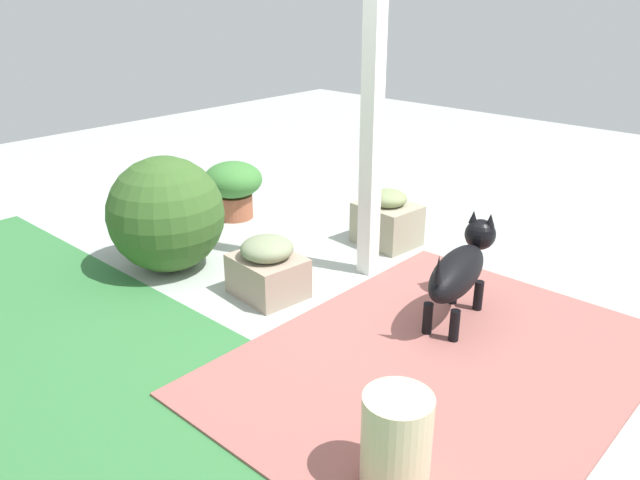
{
  "coord_description": "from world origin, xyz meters",
  "views": [
    {
      "loc": [
        -2.2,
        3.01,
        1.88
      ],
      "look_at": [
        0.31,
        0.25,
        0.35
      ],
      "focal_mm": 35.24,
      "sensor_mm": 36.0,
      "label": 1
    }
  ],
  "objects_px": {
    "stone_planter_mid": "(268,268)",
    "round_shrub": "(166,214)",
    "porch_pillar": "(372,117)",
    "ceramic_urn": "(396,441)",
    "stone_planter_nearest": "(387,220)",
    "terracotta_pot_broad": "(233,185)",
    "dog": "(461,268)"
  },
  "relations": [
    {
      "from": "stone_planter_mid",
      "to": "round_shrub",
      "type": "xyz_separation_m",
      "value": [
        0.82,
        0.18,
        0.22
      ]
    },
    {
      "from": "porch_pillar",
      "to": "round_shrub",
      "type": "distance_m",
      "value": 1.56
    },
    {
      "from": "porch_pillar",
      "to": "ceramic_urn",
      "type": "bearing_deg",
      "value": 131.43
    },
    {
      "from": "porch_pillar",
      "to": "stone_planter_mid",
      "type": "xyz_separation_m",
      "value": [
        0.26,
        0.71,
        -0.9
      ]
    },
    {
      "from": "stone_planter_nearest",
      "to": "terracotta_pot_broad",
      "type": "xyz_separation_m",
      "value": [
        1.32,
        0.41,
        0.09
      ]
    },
    {
      "from": "stone_planter_mid",
      "to": "dog",
      "type": "relative_size",
      "value": 0.57
    },
    {
      "from": "stone_planter_nearest",
      "to": "terracotta_pot_broad",
      "type": "bearing_deg",
      "value": 17.37
    },
    {
      "from": "stone_planter_mid",
      "to": "ceramic_urn",
      "type": "bearing_deg",
      "value": 153.35
    },
    {
      "from": "porch_pillar",
      "to": "terracotta_pot_broad",
      "type": "distance_m",
      "value": 1.73
    },
    {
      "from": "stone_planter_nearest",
      "to": "round_shrub",
      "type": "distance_m",
      "value": 1.66
    },
    {
      "from": "round_shrub",
      "to": "dog",
      "type": "xyz_separation_m",
      "value": [
        -1.89,
        -0.72,
        -0.07
      ]
    },
    {
      "from": "stone_planter_nearest",
      "to": "ceramic_urn",
      "type": "height_order",
      "value": "stone_planter_nearest"
    },
    {
      "from": "stone_planter_nearest",
      "to": "stone_planter_mid",
      "type": "bearing_deg",
      "value": 87.9
    },
    {
      "from": "stone_planter_nearest",
      "to": "dog",
      "type": "xyz_separation_m",
      "value": [
        -1.03,
        0.67,
        0.14
      ]
    },
    {
      "from": "porch_pillar",
      "to": "ceramic_urn",
      "type": "xyz_separation_m",
      "value": [
        -1.33,
        1.51,
        -0.88
      ]
    },
    {
      "from": "stone_planter_nearest",
      "to": "ceramic_urn",
      "type": "distance_m",
      "value": 2.54
    },
    {
      "from": "round_shrub",
      "to": "stone_planter_nearest",
      "type": "bearing_deg",
      "value": -121.84
    },
    {
      "from": "porch_pillar",
      "to": "dog",
      "type": "height_order",
      "value": "porch_pillar"
    },
    {
      "from": "terracotta_pot_broad",
      "to": "ceramic_urn",
      "type": "bearing_deg",
      "value": 150.82
    },
    {
      "from": "porch_pillar",
      "to": "stone_planter_nearest",
      "type": "xyz_separation_m",
      "value": [
        0.21,
        -0.5,
        -0.89
      ]
    },
    {
      "from": "stone_planter_nearest",
      "to": "round_shrub",
      "type": "xyz_separation_m",
      "value": [
        0.87,
        1.4,
        0.21
      ]
    },
    {
      "from": "terracotta_pot_broad",
      "to": "dog",
      "type": "relative_size",
      "value": 0.59
    },
    {
      "from": "dog",
      "to": "ceramic_urn",
      "type": "height_order",
      "value": "dog"
    },
    {
      "from": "stone_planter_nearest",
      "to": "ceramic_urn",
      "type": "bearing_deg",
      "value": 127.48
    },
    {
      "from": "stone_planter_mid",
      "to": "round_shrub",
      "type": "bearing_deg",
      "value": 12.25
    },
    {
      "from": "stone_planter_nearest",
      "to": "ceramic_urn",
      "type": "xyz_separation_m",
      "value": [
        -1.54,
        2.01,
        0.01
      ]
    },
    {
      "from": "stone_planter_nearest",
      "to": "stone_planter_mid",
      "type": "distance_m",
      "value": 1.22
    },
    {
      "from": "porch_pillar",
      "to": "ceramic_urn",
      "type": "distance_m",
      "value": 2.2
    },
    {
      "from": "terracotta_pot_broad",
      "to": "porch_pillar",
      "type": "bearing_deg",
      "value": 176.65
    },
    {
      "from": "terracotta_pot_broad",
      "to": "ceramic_urn",
      "type": "distance_m",
      "value": 3.28
    },
    {
      "from": "stone_planter_nearest",
      "to": "porch_pillar",
      "type": "bearing_deg",
      "value": 112.74
    },
    {
      "from": "stone_planter_mid",
      "to": "dog",
      "type": "xyz_separation_m",
      "value": [
        -1.07,
        -0.54,
        0.15
      ]
    }
  ]
}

